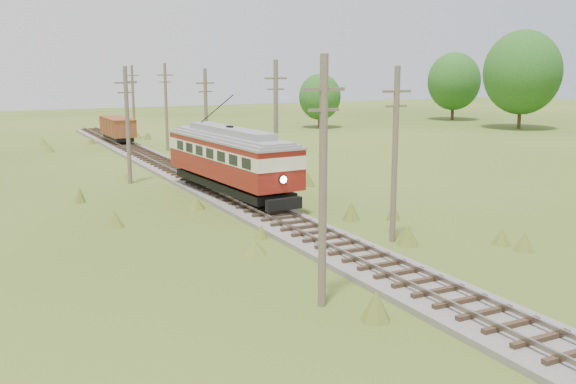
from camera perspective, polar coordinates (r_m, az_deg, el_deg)
railbed_main at (r=44.70m, az=-6.44°, el=0.24°), size 3.60×96.00×0.57m
streetcar at (r=41.69m, az=-5.16°, el=3.19°), size 4.10×13.84×6.28m
gondola at (r=73.50m, az=-14.90°, el=5.53°), size 2.53×7.45×2.46m
gravel_pile at (r=57.03m, az=-6.75°, el=2.97°), size 3.36×3.56×1.22m
utility_pole_r_2 at (r=31.56m, az=9.48°, el=3.41°), size 1.60×0.30×8.60m
utility_pole_r_3 at (r=42.59m, az=-1.08°, el=5.80°), size 1.60×0.30×9.00m
utility_pole_r_4 at (r=54.49m, az=-7.29°, el=6.55°), size 1.60×0.30×8.40m
utility_pole_r_5 at (r=66.94m, az=-10.78°, el=7.50°), size 1.60×0.30×8.90m
utility_pole_r_6 at (r=79.44m, az=-13.59°, el=7.85°), size 1.60×0.30×8.70m
utility_pole_l_a at (r=22.49m, az=3.13°, el=0.99°), size 1.60×0.30×9.00m
utility_pole_l_b at (r=48.55m, az=-14.07°, el=5.88°), size 1.60×0.30×8.60m
tree_right_4 at (r=95.13m, az=20.11°, el=9.95°), size 10.50×10.50×13.53m
tree_right_5 at (r=108.06m, az=14.53°, el=9.50°), size 8.40×8.40×10.82m
tree_mid_b at (r=91.30m, az=2.85°, el=8.44°), size 5.88×5.88×7.57m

